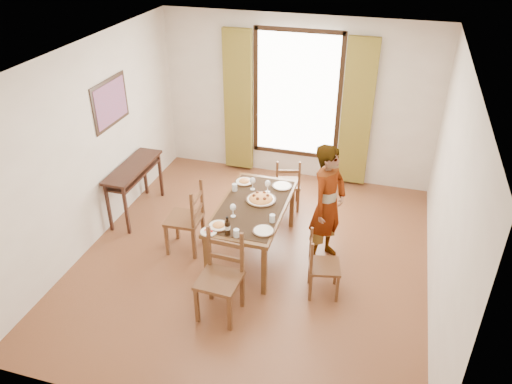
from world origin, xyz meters
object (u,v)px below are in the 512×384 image
(console_table, at_px, (134,173))
(man, at_px, (328,205))
(dining_table, at_px, (253,210))
(pasta_platter, at_px, (261,197))

(console_table, height_order, man, man)
(dining_table, height_order, man, man)
(console_table, bearing_deg, dining_table, -13.50)
(man, bearing_deg, dining_table, 123.75)
(dining_table, xyz_separation_m, pasta_platter, (0.07, 0.14, 0.12))
(man, bearing_deg, pasta_platter, 115.58)
(console_table, xyz_separation_m, dining_table, (1.98, -0.48, -0.00))
(console_table, distance_m, dining_table, 2.04)
(dining_table, xyz_separation_m, man, (0.94, 0.17, 0.14))
(console_table, xyz_separation_m, pasta_platter, (2.05, -0.34, 0.12))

